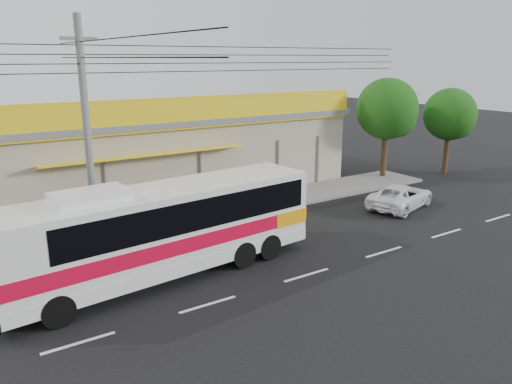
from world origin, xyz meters
The scene contains 9 objects.
ground centered at (0.00, 0.00, 0.00)m, with size 120.00×120.00×0.00m, color black.
sidewalk centered at (0.00, 6.00, 0.07)m, with size 30.00×3.20×0.15m, color gray.
lane_markings centered at (0.00, -2.50, 0.00)m, with size 50.00×0.12×0.01m, color silver, non-canonical shape.
storefront_building centered at (-0.01, 11.54, 2.30)m, with size 22.60×9.20×5.70m.
coach_bus centered at (-4.13, 0.20, 1.92)m, with size 11.80×3.57×3.58m.
white_car centered at (9.37, 1.34, 0.62)m, with size 2.05×4.44×1.23m, color white.
utility_pole centered at (-5.40, 4.64, 7.56)m, with size 34.00×14.00×9.17m.
tree_near centered at (18.35, 5.14, 3.84)m, with size 3.42×3.42×5.67m.
tree_far centered at (13.80, 6.45, 4.32)m, with size 3.85×3.85×6.38m.
Camera 1 is at (-10.63, -15.27, 7.55)m, focal length 35.00 mm.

